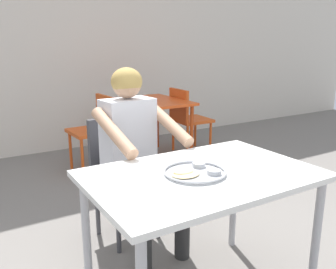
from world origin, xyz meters
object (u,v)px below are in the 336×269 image
(chair_foreground, at_px, (121,168))
(chair_red_left, at_px, (96,126))
(table_background_red, at_px, (148,108))
(table_foreground, at_px, (202,187))
(thali_tray, at_px, (195,172))
(diner_foreground, at_px, (135,145))
(chair_red_right, at_px, (187,116))

(chair_foreground, distance_m, chair_red_left, 1.46)
(table_background_red, bearing_deg, table_foreground, -111.78)
(thali_tray, xyz_separation_m, diner_foreground, (0.00, 0.67, -0.02))
(table_foreground, height_order, chair_red_right, chair_red_right)
(chair_foreground, bearing_deg, chair_red_right, 42.87)
(table_foreground, distance_m, thali_tray, 0.10)
(thali_tray, relative_size, diner_foreground, 0.26)
(thali_tray, relative_size, chair_foreground, 0.37)
(table_foreground, height_order, chair_red_left, chair_red_left)
(diner_foreground, distance_m, chair_red_left, 1.69)
(thali_tray, distance_m, diner_foreground, 0.67)
(chair_red_left, bearing_deg, chair_foreground, -103.40)
(thali_tray, height_order, chair_foreground, chair_foreground)
(table_foreground, bearing_deg, table_background_red, 68.22)
(thali_tray, xyz_separation_m, chair_red_right, (1.54, 2.33, -0.27))
(chair_foreground, height_order, chair_red_left, chair_foreground)
(table_foreground, relative_size, chair_red_left, 1.40)
(chair_foreground, relative_size, table_background_red, 0.93)
(table_background_red, height_order, chair_red_right, chair_red_right)
(table_foreground, relative_size, table_background_red, 1.24)
(diner_foreground, bearing_deg, table_foreground, -86.15)
(thali_tray, bearing_deg, table_foreground, -0.03)
(chair_foreground, bearing_deg, diner_foreground, -85.54)
(table_background_red, relative_size, chair_red_right, 1.12)
(thali_tray, xyz_separation_m, chair_red_left, (0.32, 2.31, -0.26))
(diner_foreground, relative_size, chair_red_right, 1.47)
(chair_red_right, bearing_deg, chair_foreground, -137.13)
(table_background_red, bearing_deg, thali_tray, -112.77)
(chair_red_left, xyz_separation_m, chair_red_right, (1.21, 0.02, -0.01))
(table_foreground, distance_m, chair_foreground, 0.91)
(chair_foreground, xyz_separation_m, diner_foreground, (0.02, -0.22, 0.23))
(chair_red_left, height_order, chair_red_right, chair_red_right)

